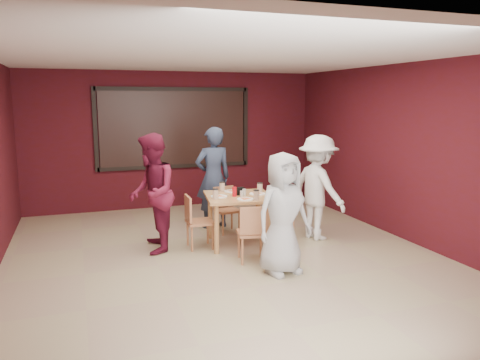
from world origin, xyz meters
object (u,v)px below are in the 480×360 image
object	(u,v)px
dining_table	(239,201)
diner_back	(213,178)
chair_back	(226,207)
chair_left	(195,219)
chair_front	(253,230)
chair_right	(282,211)
diner_right	(318,187)
diner_front	(283,214)
diner_left	(152,193)

from	to	relation	value
dining_table	diner_back	xyz separation A→B (m)	(-0.08, 1.11, 0.20)
chair_back	chair_left	xyz separation A→B (m)	(-0.71, -0.72, 0.03)
chair_back	chair_front	bearing A→B (deg)	-94.29
chair_left	chair_right	xyz separation A→B (m)	(1.40, -0.06, 0.03)
dining_table	chair_right	world-z (taller)	dining_table
diner_right	chair_front	bearing A→B (deg)	102.60
chair_right	chair_front	bearing A→B (deg)	-134.55
diner_front	diner_left	xyz separation A→B (m)	(-1.44, 1.44, 0.09)
diner_back	dining_table	bearing A→B (deg)	90.52
diner_front	diner_right	bearing A→B (deg)	34.38
dining_table	diner_front	xyz separation A→B (m)	(0.14, -1.33, 0.11)
diner_left	diner_right	xyz separation A→B (m)	(2.61, -0.22, -0.04)
chair_front	diner_left	size ratio (longest dim) A/B	0.46
diner_back	diner_right	distance (m)	1.86
chair_left	chair_right	world-z (taller)	chair_right
diner_front	chair_front	bearing A→B (deg)	102.96
diner_front	diner_back	distance (m)	2.46
chair_right	chair_left	bearing A→B (deg)	177.50
diner_front	chair_left	bearing A→B (deg)	108.92
dining_table	chair_front	distance (m)	0.88
chair_left	diner_front	world-z (taller)	diner_front
diner_front	diner_right	world-z (taller)	diner_right
chair_left	diner_back	xyz separation A→B (m)	(0.59, 1.07, 0.43)
dining_table	chair_left	xyz separation A→B (m)	(-0.68, 0.04, -0.22)
chair_front	chair_back	bearing A→B (deg)	85.71
diner_back	diner_left	size ratio (longest dim) A/B	1.01
chair_front	diner_left	bearing A→B (deg)	142.01
chair_right	diner_right	size ratio (longest dim) A/B	0.51
chair_front	chair_left	bearing A→B (deg)	123.79
chair_right	diner_back	distance (m)	1.45
diner_front	diner_right	xyz separation A→B (m)	(1.17, 1.22, 0.05)
dining_table	diner_left	world-z (taller)	diner_left
chair_front	diner_front	distance (m)	0.63
chair_right	chair_back	bearing A→B (deg)	131.29
chair_front	chair_left	xyz separation A→B (m)	(-0.59, 0.88, 0.00)
diner_front	diner_right	distance (m)	1.69
diner_right	dining_table	bearing A→B (deg)	69.93
chair_front	diner_back	distance (m)	2.00
diner_right	diner_front	bearing A→B (deg)	121.14
chair_back	chair_right	size ratio (longest dim) A/B	0.89
chair_left	diner_right	bearing A→B (deg)	-4.32
chair_front	chair_left	size ratio (longest dim) A/B	1.00
chair_front	diner_front	xyz separation A→B (m)	(0.23, -0.49, 0.33)
chair_left	diner_left	size ratio (longest dim) A/B	0.46
dining_table	chair_front	size ratio (longest dim) A/B	1.39
chair_back	diner_right	xyz separation A→B (m)	(1.27, -0.87, 0.41)
dining_table	chair_back	world-z (taller)	dining_table
chair_front	diner_left	world-z (taller)	diner_left
chair_front	diner_left	distance (m)	1.60
chair_front	diner_back	xyz separation A→B (m)	(0.00, 1.96, 0.43)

